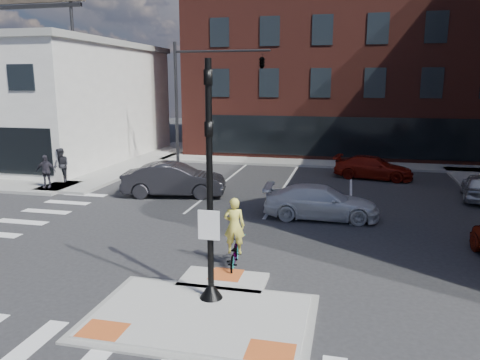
% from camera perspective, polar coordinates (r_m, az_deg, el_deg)
% --- Properties ---
extents(ground, '(120.00, 120.00, 0.00)m').
position_cam_1_polar(ground, '(12.14, -4.08, -15.40)').
color(ground, '#28282B').
rests_on(ground, ground).
extents(refuge_island, '(5.40, 4.65, 0.13)m').
position_cam_1_polar(refuge_island, '(11.90, -4.47, -15.74)').
color(refuge_island, gray).
rests_on(refuge_island, ground).
extents(sidewalk_nw, '(23.50, 20.50, 0.15)m').
position_cam_1_polar(sidewalk_nw, '(32.94, -24.54, 1.19)').
color(sidewalk_nw, gray).
rests_on(sidewalk_nw, ground).
extents(sidewalk_n, '(26.00, 3.00, 0.15)m').
position_cam_1_polar(sidewalk_n, '(32.76, 12.51, 1.94)').
color(sidewalk_n, gray).
rests_on(sidewalk_n, ground).
extents(building_nw, '(20.40, 16.40, 14.40)m').
position_cam_1_polar(building_nw, '(39.44, -26.98, 8.65)').
color(building_nw, silver).
rests_on(building_nw, ground).
extents(building_n, '(24.40, 18.40, 15.50)m').
position_cam_1_polar(building_n, '(42.34, 13.21, 14.59)').
color(building_n, '#4B1D17').
rests_on(building_n, ground).
extents(building_far_left, '(10.00, 12.00, 10.00)m').
position_cam_1_polar(building_far_left, '(62.72, 6.63, 11.26)').
color(building_far_left, slate).
rests_on(building_far_left, ground).
extents(building_far_right, '(12.00, 12.00, 12.00)m').
position_cam_1_polar(building_far_right, '(64.55, 18.65, 11.64)').
color(building_far_right, brown).
rests_on(building_far_right, ground).
extents(signal_pole, '(0.60, 0.60, 5.98)m').
position_cam_1_polar(signal_pole, '(11.62, -3.68, -4.15)').
color(signal_pole, black).
rests_on(signal_pole, refuge_island).
extents(mast_arm_signal, '(6.10, 2.24, 8.00)m').
position_cam_1_polar(mast_arm_signal, '(29.09, -0.24, 13.14)').
color(mast_arm_signal, black).
rests_on(mast_arm_signal, ground).
extents(white_pickup, '(4.78, 2.09, 1.37)m').
position_cam_1_polar(white_pickup, '(19.67, 9.83, -2.67)').
color(white_pickup, white).
rests_on(white_pickup, ground).
extents(bg_car_dark, '(5.24, 2.63, 1.65)m').
position_cam_1_polar(bg_car_dark, '(23.35, -8.04, 0.04)').
color(bg_car_dark, '#252429').
rests_on(bg_car_dark, ground).
extents(bg_car_silver, '(2.11, 3.96, 1.28)m').
position_cam_1_polar(bg_car_silver, '(25.19, 27.21, -0.73)').
color(bg_car_silver, silver).
rests_on(bg_car_silver, ground).
extents(bg_car_red, '(4.74, 2.62, 1.30)m').
position_cam_1_polar(bg_car_red, '(28.43, 15.94, 1.46)').
color(bg_car_red, maroon).
rests_on(bg_car_red, ground).
extents(cyclist, '(0.81, 1.79, 2.19)m').
position_cam_1_polar(cyclist, '(14.32, -0.70, -7.81)').
color(cyclist, '#3F3F44').
rests_on(cyclist, ground).
extents(pedestrian_a, '(1.10, 0.98, 1.89)m').
position_cam_1_polar(pedestrian_a, '(27.38, -20.96, 1.69)').
color(pedestrian_a, '#222227').
rests_on(pedestrian_a, sidewalk_nw).
extents(pedestrian_b, '(1.08, 0.67, 1.72)m').
position_cam_1_polar(pedestrian_b, '(26.29, -22.60, 0.98)').
color(pedestrian_b, '#2D2933').
rests_on(pedestrian_b, sidewalk_nw).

